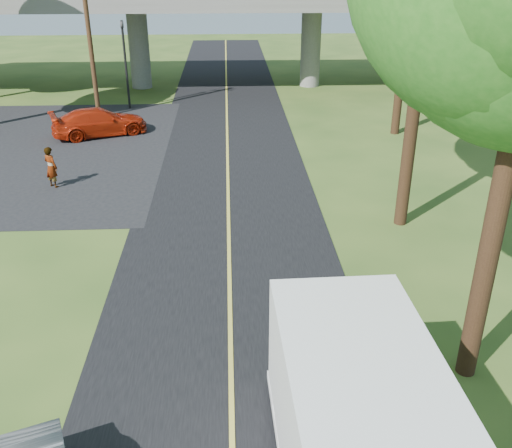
{
  "coord_description": "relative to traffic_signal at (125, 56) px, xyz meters",
  "views": [
    {
      "loc": [
        0.06,
        -9.29,
        8.95
      ],
      "look_at": [
        0.82,
        5.87,
        1.6
      ],
      "focal_mm": 40.0,
      "sensor_mm": 36.0,
      "label": 1
    }
  ],
  "objects": [
    {
      "name": "lane_line",
      "position": [
        6.0,
        -16.0,
        -3.17
      ],
      "size": [
        0.12,
        90.0,
        0.01
      ],
      "primitive_type": "cube",
      "color": "gold",
      "rests_on": "road"
    },
    {
      "name": "traffic_signal",
      "position": [
        0.0,
        0.0,
        0.0
      ],
      "size": [
        0.18,
        0.22,
        5.2
      ],
      "color": "black",
      "rests_on": "ground"
    },
    {
      "name": "overpass",
      "position": [
        6.0,
        6.0,
        1.36
      ],
      "size": [
        54.0,
        10.0,
        7.3
      ],
      "color": "slate",
      "rests_on": "ground"
    },
    {
      "name": "utility_pole",
      "position": [
        -1.5,
        -2.0,
        1.4
      ],
      "size": [
        1.6,
        0.26,
        9.0
      ],
      "color": "#472D19",
      "rests_on": "ground"
    },
    {
      "name": "red_sedan",
      "position": [
        -0.71,
        -5.55,
        -2.49
      ],
      "size": [
        5.29,
        3.71,
        1.42
      ],
      "primitive_type": "imported",
      "rotation": [
        0.0,
        0.0,
        1.96
      ],
      "color": "#A5210A",
      "rests_on": "ground"
    },
    {
      "name": "parking_lot",
      "position": [
        -5.0,
        -8.0,
        -3.19
      ],
      "size": [
        16.0,
        18.0,
        0.01
      ],
      "primitive_type": "cube",
      "color": "black",
      "rests_on": "ground"
    },
    {
      "name": "pedestrian",
      "position": [
        -1.24,
        -12.85,
        -2.33
      ],
      "size": [
        0.76,
        0.7,
        1.74
      ],
      "primitive_type": "imported",
      "rotation": [
        0.0,
        0.0,
        2.53
      ],
      "color": "gray",
      "rests_on": "ground"
    },
    {
      "name": "road",
      "position": [
        6.0,
        -16.0,
        -3.19
      ],
      "size": [
        7.0,
        90.0,
        0.02
      ],
      "primitive_type": "cube",
      "color": "black",
      "rests_on": "ground"
    },
    {
      "name": "ground",
      "position": [
        6.0,
        -26.0,
        -3.2
      ],
      "size": [
        120.0,
        120.0,
        0.0
      ],
      "primitive_type": "plane",
      "color": "#324E1C",
      "rests_on": "ground"
    }
  ]
}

